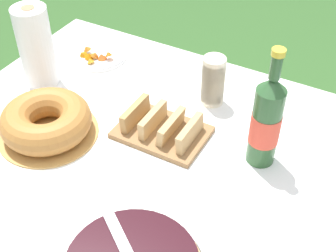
% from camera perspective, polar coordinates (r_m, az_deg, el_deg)
% --- Properties ---
extents(garden_table, '(1.50, 1.14, 0.67)m').
position_cam_1_polar(garden_table, '(1.30, 0.47, -7.94)').
color(garden_table, '#A87A47').
rests_on(garden_table, ground_plane).
extents(tablecloth, '(1.51, 1.15, 0.10)m').
position_cam_1_polar(tablecloth, '(1.26, 0.48, -6.53)').
color(tablecloth, white).
rests_on(tablecloth, garden_table).
extents(bundt_cake, '(0.29, 0.29, 0.10)m').
position_cam_1_polar(bundt_cake, '(1.39, -14.63, 0.55)').
color(bundt_cake, tan).
rests_on(bundt_cake, tablecloth).
extents(cup_stack, '(0.07, 0.07, 0.16)m').
position_cam_1_polar(cup_stack, '(1.45, 5.52, 5.52)').
color(cup_stack, beige).
rests_on(cup_stack, tablecloth).
extents(cider_bottle_green, '(0.08, 0.08, 0.35)m').
position_cam_1_polar(cider_bottle_green, '(1.23, 11.87, 0.54)').
color(cider_bottle_green, '#2D562D').
rests_on(cider_bottle_green, tablecloth).
extents(snack_plate_left, '(0.20, 0.20, 0.05)m').
position_cam_1_polar(snack_plate_left, '(1.71, -8.54, 8.54)').
color(snack_plate_left, white).
rests_on(snack_plate_left, tablecloth).
extents(paper_towel_roll, '(0.11, 0.11, 0.27)m').
position_cam_1_polar(paper_towel_roll, '(1.56, -15.80, 9.28)').
color(paper_towel_roll, white).
rests_on(paper_towel_roll, tablecloth).
extents(bread_board, '(0.26, 0.18, 0.07)m').
position_cam_1_polar(bread_board, '(1.36, -0.75, -0.26)').
color(bread_board, olive).
rests_on(bread_board, tablecloth).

